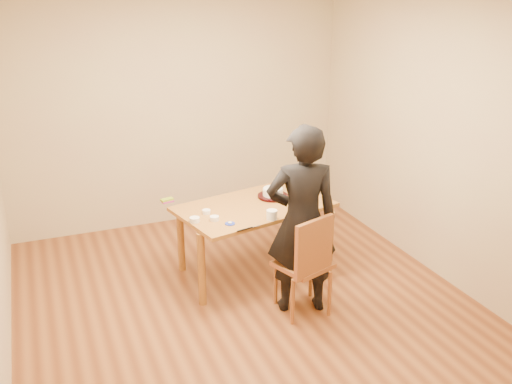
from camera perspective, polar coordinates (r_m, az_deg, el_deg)
name	(u,v)px	position (r m, az deg, el deg)	size (l,w,h in m)	color
room_shell	(234,155)	(5.01, -2.20, 3.70)	(4.00, 4.50, 2.70)	brown
dining_table	(254,207)	(5.52, -0.20, -1.49)	(1.45, 0.86, 0.04)	brown
dining_chair	(303,264)	(5.05, 4.71, -7.23)	(0.42, 0.42, 0.04)	brown
cake_plate	(273,196)	(5.71, 1.69, -0.42)	(0.31, 0.31, 0.02)	#AB0B20
cake	(273,192)	(5.69, 1.70, -0.01)	(0.20, 0.20, 0.06)	white
frosting_dome	(273,188)	(5.68, 1.70, 0.42)	(0.20, 0.20, 0.03)	white
frosting_tub	(272,215)	(5.17, 1.60, -2.29)	(0.10, 0.10, 0.09)	white
frosting_lid	(230,224)	(5.09, -2.62, -3.18)	(0.09, 0.09, 0.01)	#1A2CAC
frosting_dollop	(230,222)	(5.09, -2.62, -3.05)	(0.04, 0.04, 0.02)	white
ramekin_green	(215,218)	(5.17, -4.17, -2.64)	(0.08, 0.08, 0.04)	white
ramekin_yellow	(206,212)	(5.33, -4.98, -1.97)	(0.08, 0.08, 0.04)	white
ramekin_multi	(195,220)	(5.15, -6.15, -2.77)	(0.09, 0.09, 0.04)	white
candy_box_pink	(168,201)	(5.65, -8.82, -0.93)	(0.12, 0.06, 0.02)	#F03878
candy_box_green	(167,200)	(5.64, -8.89, -0.75)	(0.12, 0.06, 0.02)	#21921B
spatula	(245,229)	(4.97, -1.13, -3.74)	(0.16, 0.02, 0.01)	black
person	(302,221)	(4.91, 4.61, -2.87)	(0.62, 0.41, 1.70)	black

